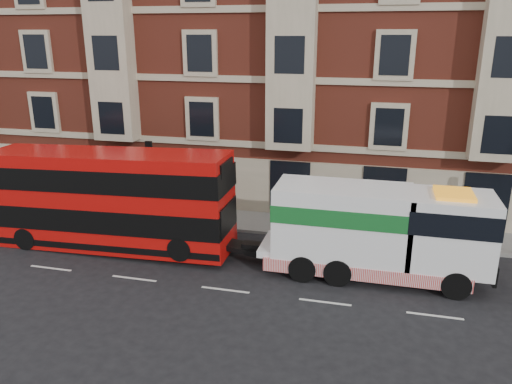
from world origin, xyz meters
The scene contains 7 objects.
ground centered at (0.00, 0.00, 0.00)m, with size 120.00×120.00×0.00m, color black.
sidewalk centered at (0.00, 7.50, 0.07)m, with size 90.00×3.00×0.15m, color slate.
victorian_terrace centered at (0.50, 15.00, 10.07)m, with size 45.00×12.00×20.40m.
lamp_post_west centered at (-6.00, 6.20, 2.68)m, with size 0.35×0.15×4.35m.
double_decker_bus centered at (-6.45, 2.69, 2.48)m, with size 11.57×2.66×4.69m.
tow_truck centered at (5.61, 2.69, 2.05)m, with size 9.27×2.74×3.86m.
pedestrian centered at (-12.89, 6.77, 0.98)m, with size 0.60×0.39×1.65m, color #1A2334.
Camera 1 is at (5.50, -17.03, 9.85)m, focal length 35.00 mm.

